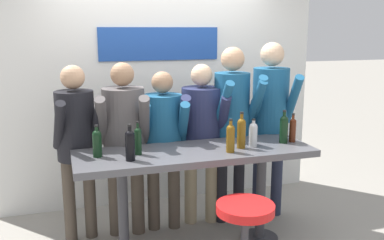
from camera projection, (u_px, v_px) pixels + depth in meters
The scene contains 17 objects.
back_wall at pixel (161, 86), 4.88m from camera, with size 3.70×0.12×2.69m.
tasting_table at pixel (195, 166), 3.78m from camera, with size 2.10×0.67×0.95m.
bar_stool at pixel (245, 232), 3.29m from camera, with size 0.47×0.47×0.69m.
person_far_left at pixel (76, 135), 3.92m from camera, with size 0.47×0.57×1.68m.
person_left at pixel (124, 132), 4.03m from camera, with size 0.53×0.62×1.69m.
person_center_left at pixel (163, 135), 4.15m from camera, with size 0.49×0.57×1.60m.
person_center at pixel (202, 128), 4.29m from camera, with size 0.54×0.61×1.65m.
person_center_right at pixel (232, 115), 4.31m from camera, with size 0.43×0.56×1.82m.
person_right at pixel (270, 111), 4.43m from camera, with size 0.52×0.64×1.86m.
wine_bottle_0 at pixel (138, 140), 3.60m from camera, with size 0.06×0.06×0.29m.
wine_bottle_1 at pixel (293, 129), 4.00m from camera, with size 0.06×0.06×0.27m.
wine_bottle_2 at pixel (97, 142), 3.53m from camera, with size 0.08×0.08×0.27m.
wine_bottle_3 at pixel (231, 137), 3.66m from camera, with size 0.07×0.07×0.29m.
wine_bottle_4 at pixel (241, 132), 3.79m from camera, with size 0.08×0.08×0.33m.
wine_bottle_5 at pixel (284, 128), 3.96m from camera, with size 0.08×0.08×0.31m.
wine_bottle_6 at pixel (253, 133), 3.85m from camera, with size 0.08×0.08×0.25m.
wine_bottle_7 at pixel (130, 144), 3.43m from camera, with size 0.08×0.08×0.30m.
Camera 1 is at (-1.10, -3.44, 1.99)m, focal length 40.00 mm.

